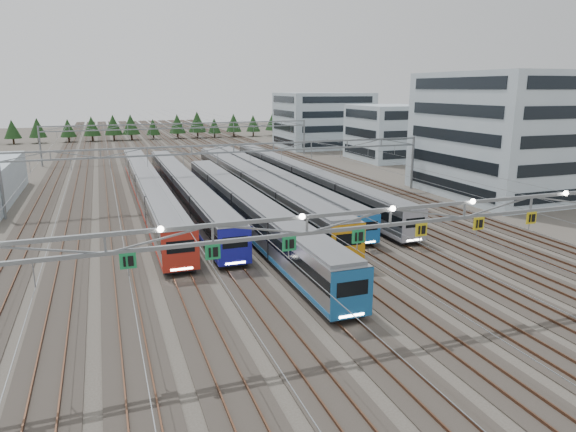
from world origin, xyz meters
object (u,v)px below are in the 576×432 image
object	(u,v)px
train_d	(253,185)
depot_bldg_north	(323,120)
train_a	(148,187)
depot_bldg_mid	(389,133)
train_b	(184,188)
train_e	(266,177)
depot_bldg_south	(505,135)
train_c	(245,208)
train_f	(300,177)
gantry_mid	(234,155)
gantry_near	(390,221)
gantry_far	(183,130)

from	to	relation	value
train_d	depot_bldg_north	xyz separation A→B (m)	(36.24, 58.96, 4.67)
train_a	depot_bldg_mid	world-z (taller)	depot_bldg_mid
train_b	train_e	world-z (taller)	train_b
train_b	depot_bldg_south	bearing A→B (deg)	-11.44
train_c	train_f	world-z (taller)	train_c
train_b	train_f	bearing A→B (deg)	10.50
train_d	gantry_mid	xyz separation A→B (m)	(-2.25, 0.93, 4.07)
train_b	gantry_mid	distance (m)	8.01
depot_bldg_mid	depot_bldg_north	world-z (taller)	depot_bldg_north
train_e	train_f	distance (m)	5.38
train_e	gantry_near	bearing A→B (deg)	-98.18
gantry_far	train_f	bearing A→B (deg)	-74.57
gantry_far	depot_bldg_south	world-z (taller)	depot_bldg_south
depot_bldg_mid	train_a	bearing A→B (deg)	-152.39
depot_bldg_south	gantry_mid	bearing A→B (deg)	167.89
gantry_far	depot_bldg_south	bearing A→B (deg)	-54.62
gantry_mid	train_a	bearing A→B (deg)	166.28
train_d	depot_bldg_mid	bearing A→B (deg)	38.44
train_b	train_c	size ratio (longest dim) A/B	1.07
train_c	depot_bldg_mid	bearing A→B (deg)	44.93
gantry_mid	depot_bldg_south	xyz separation A→B (m)	(37.70, -8.09, 2.26)
train_d	gantry_far	bearing A→B (deg)	92.80
train_d	train_f	xyz separation A→B (m)	(9.00, 5.18, -0.22)
gantry_mid	train_f	bearing A→B (deg)	20.67
train_c	depot_bldg_north	distance (m)	82.47
train_a	gantry_mid	distance (m)	12.30
depot_bldg_south	depot_bldg_north	xyz separation A→B (m)	(0.79, 66.11, -1.66)
depot_bldg_mid	depot_bldg_north	distance (m)	27.69
train_d	depot_bldg_north	distance (m)	69.36
train_d	depot_bldg_south	world-z (taller)	depot_bldg_south
train_e	train_d	bearing A→B (deg)	-118.97
train_f	depot_bldg_mid	world-z (taller)	depot_bldg_mid
train_d	gantry_far	size ratio (longest dim) A/B	1.03
train_a	train_e	world-z (taller)	train_a
depot_bldg_north	train_c	bearing A→B (deg)	-119.66
depot_bldg_mid	train_b	bearing A→B (deg)	-148.65
train_d	gantry_mid	world-z (taller)	gantry_mid
train_e	gantry_mid	xyz separation A→B (m)	(-6.75, -7.19, 4.45)
train_b	train_e	size ratio (longest dim) A/B	0.86
train_e	depot_bldg_north	xyz separation A→B (m)	(31.74, 50.83, 5.04)
depot_bldg_south	depot_bldg_mid	xyz separation A→B (m)	(4.26, 38.66, -2.84)
train_f	depot_bldg_north	world-z (taller)	depot_bldg_north
train_e	gantry_near	xyz separation A→B (m)	(-6.80, -47.31, 5.15)
train_f	depot_bldg_mid	distance (m)	40.62
train_b	gantry_far	size ratio (longest dim) A/B	0.99
train_d	gantry_far	world-z (taller)	gantry_far
gantry_near	gantry_mid	xyz separation A→B (m)	(0.05, 40.12, -0.70)
train_f	train_d	bearing A→B (deg)	-150.09
train_a	train_d	world-z (taller)	train_d
depot_bldg_south	train_a	bearing A→B (deg)	167.52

